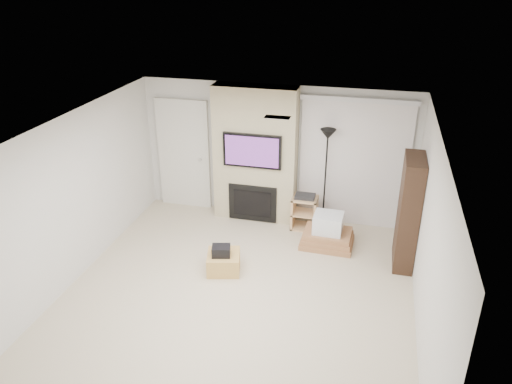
% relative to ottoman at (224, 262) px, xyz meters
% --- Properties ---
extents(floor, '(5.00, 5.50, 0.00)m').
position_rel_ottoman_xyz_m(floor, '(0.38, -0.64, -0.15)').
color(floor, beige).
rests_on(floor, ground).
extents(ceiling, '(5.00, 5.50, 0.00)m').
position_rel_ottoman_xyz_m(ceiling, '(0.38, -0.64, 2.35)').
color(ceiling, white).
rests_on(ceiling, wall_back).
extents(wall_back, '(5.00, 0.00, 2.50)m').
position_rel_ottoman_xyz_m(wall_back, '(0.38, 2.11, 1.10)').
color(wall_back, silver).
rests_on(wall_back, ground).
extents(wall_front, '(5.00, 0.00, 2.50)m').
position_rel_ottoman_xyz_m(wall_front, '(0.38, -3.39, 1.10)').
color(wall_front, silver).
rests_on(wall_front, ground).
extents(wall_left, '(0.00, 5.50, 2.50)m').
position_rel_ottoman_xyz_m(wall_left, '(-2.12, -0.64, 1.10)').
color(wall_left, silver).
rests_on(wall_left, ground).
extents(wall_right, '(0.00, 5.50, 2.50)m').
position_rel_ottoman_xyz_m(wall_right, '(2.88, -0.64, 1.10)').
color(wall_right, silver).
rests_on(wall_right, ground).
extents(hvac_vent, '(0.35, 0.18, 0.01)m').
position_rel_ottoman_xyz_m(hvac_vent, '(0.78, 0.16, 2.35)').
color(hvac_vent, silver).
rests_on(hvac_vent, ceiling).
extents(ottoman, '(0.61, 0.61, 0.30)m').
position_rel_ottoman_xyz_m(ottoman, '(0.00, 0.00, 0.00)').
color(ottoman, tan).
rests_on(ottoman, floor).
extents(black_bag, '(0.33, 0.28, 0.16)m').
position_rel_ottoman_xyz_m(black_bag, '(-0.02, -0.05, 0.23)').
color(black_bag, black).
rests_on(black_bag, ottoman).
extents(fireplace_wall, '(1.50, 0.47, 2.50)m').
position_rel_ottoman_xyz_m(fireplace_wall, '(0.03, 1.90, 1.09)').
color(fireplace_wall, tan).
rests_on(fireplace_wall, floor).
extents(entry_door, '(1.02, 0.11, 2.14)m').
position_rel_ottoman_xyz_m(entry_door, '(-1.42, 2.07, 0.90)').
color(entry_door, silver).
rests_on(entry_door, floor).
extents(vertical_blinds, '(1.98, 0.10, 2.37)m').
position_rel_ottoman_xyz_m(vertical_blinds, '(1.78, 2.06, 1.12)').
color(vertical_blinds, silver).
rests_on(vertical_blinds, floor).
extents(floor_lamp, '(0.27, 0.27, 1.84)m').
position_rel_ottoman_xyz_m(floor_lamp, '(1.32, 1.85, 1.30)').
color(floor_lamp, black).
rests_on(floor_lamp, floor).
extents(av_stand, '(0.45, 0.38, 0.66)m').
position_rel_ottoman_xyz_m(av_stand, '(1.00, 1.68, 0.20)').
color(av_stand, '#E3B37B').
rests_on(av_stand, floor).
extents(box_stack, '(0.89, 0.69, 0.58)m').
position_rel_ottoman_xyz_m(box_stack, '(1.48, 1.17, 0.07)').
color(box_stack, '#A46E45').
rests_on(box_stack, floor).
extents(bookshelf, '(0.30, 0.80, 1.80)m').
position_rel_ottoman_xyz_m(bookshelf, '(2.72, 0.93, 0.75)').
color(bookshelf, black).
rests_on(bookshelf, floor).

